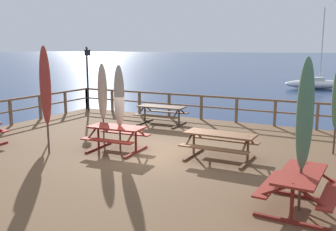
# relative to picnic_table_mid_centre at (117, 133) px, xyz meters

# --- Properties ---
(ground_plane) EXTENTS (600.00, 600.00, 0.00)m
(ground_plane) POSITION_rel_picnic_table_mid_centre_xyz_m (1.13, 0.40, -1.37)
(ground_plane) COLOR navy
(wooden_deck) EXTENTS (14.83, 11.57, 0.82)m
(wooden_deck) POSITION_rel_picnic_table_mid_centre_xyz_m (1.13, 0.40, -0.96)
(wooden_deck) COLOR brown
(wooden_deck) RESTS_ON ground
(railing_waterside_far) EXTENTS (14.63, 0.10, 1.09)m
(railing_waterside_far) POSITION_rel_picnic_table_mid_centre_xyz_m (1.13, 6.04, 0.19)
(railing_waterside_far) COLOR brown
(railing_waterside_far) RESTS_ON wooden_deck
(picnic_table_mid_centre) EXTENTS (1.80, 1.52, 0.78)m
(picnic_table_mid_centre) POSITION_rel_picnic_table_mid_centre_xyz_m (0.00, 0.00, 0.00)
(picnic_table_mid_centre) COLOR maroon
(picnic_table_mid_centre) RESTS_ON wooden_deck
(picnic_table_back_left) EXTENTS (2.00, 1.49, 0.78)m
(picnic_table_back_left) POSITION_rel_picnic_table_mid_centre_xyz_m (-0.71, 4.23, 0.01)
(picnic_table_back_left) COLOR brown
(picnic_table_back_left) RESTS_ON wooden_deck
(picnic_table_back_right) EXTENTS (1.48, 1.78, 0.78)m
(picnic_table_back_right) POSITION_rel_picnic_table_mid_centre_xyz_m (5.71, -1.95, 0.00)
(picnic_table_back_right) COLOR maroon
(picnic_table_back_right) RESTS_ON wooden_deck
(picnic_table_front_left) EXTENTS (1.99, 1.40, 0.78)m
(picnic_table_front_left) POSITION_rel_picnic_table_mid_centre_xyz_m (3.15, 0.61, 0.01)
(picnic_table_front_left) COLOR brown
(picnic_table_front_left) RESTS_ON wooden_deck
(patio_umbrella_short_mid) EXTENTS (0.32, 0.32, 2.65)m
(patio_umbrella_short_mid) POSITION_rel_picnic_table_mid_centre_xyz_m (0.08, 0.08, 1.13)
(patio_umbrella_short_mid) COLOR #4C3828
(patio_umbrella_short_mid) RESTS_ON wooden_deck
(patio_umbrella_tall_back_left) EXTENTS (0.32, 0.32, 3.22)m
(patio_umbrella_tall_back_left) POSITION_rel_picnic_table_mid_centre_xyz_m (-1.62, -1.23, 1.50)
(patio_umbrella_tall_back_left) COLOR #4C3828
(patio_umbrella_tall_back_left) RESTS_ON wooden_deck
(patio_umbrella_tall_mid_right) EXTENTS (0.32, 0.32, 3.00)m
(patio_umbrella_tall_mid_right) POSITION_rel_picnic_table_mid_centre_xyz_m (5.72, -1.95, 1.36)
(patio_umbrella_tall_mid_right) COLOR #4C3828
(patio_umbrella_tall_mid_right) RESTS_ON wooden_deck
(patio_umbrella_short_back) EXTENTS (0.32, 0.32, 2.64)m
(patio_umbrella_short_back) POSITION_rel_picnic_table_mid_centre_xyz_m (-1.20, 0.93, 1.13)
(patio_umbrella_short_back) COLOR #4C3828
(patio_umbrella_short_back) RESTS_ON wooden_deck
(patio_umbrella_short_front) EXTENTS (0.32, 0.32, 2.54)m
(patio_umbrella_short_front) POSITION_rel_picnic_table_mid_centre_xyz_m (-2.57, -0.29, 1.06)
(patio_umbrella_short_front) COLOR #4C3828
(patio_umbrella_short_front) RESTS_ON wooden_deck
(lamp_post_hooked) EXTENTS (0.52, 0.54, 3.20)m
(lamp_post_hooked) POSITION_rel_picnic_table_mid_centre_xyz_m (-5.45, 5.34, 1.56)
(lamp_post_hooked) COLOR black
(lamp_post_hooked) RESTS_ON wooden_deck
(sailboat_distant) EXTENTS (6.21, 3.67, 7.72)m
(sailboat_distant) POSITION_rel_picnic_table_mid_centre_xyz_m (2.52, 30.02, -0.86)
(sailboat_distant) COLOR white
(sailboat_distant) RESTS_ON ground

